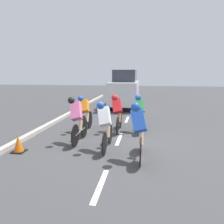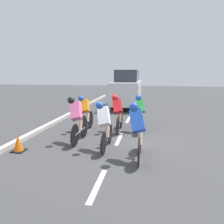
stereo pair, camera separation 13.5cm
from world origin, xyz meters
The scene contains 13 objects.
ground_plane centered at (0.00, 0.00, 0.00)m, with size 60.00×60.00×0.00m, color #424244.
lane_stripe_near centered at (0.00, 2.82, 0.00)m, with size 0.12×1.40×0.01m, color white.
lane_stripe_mid centered at (0.00, -0.38, 0.00)m, with size 0.12×1.40×0.01m, color white.
lane_stripe_far centered at (0.00, -3.58, 0.00)m, with size 0.12×1.40×0.01m, color white.
curb centered at (3.20, -0.38, 0.07)m, with size 0.20×26.04×0.14m, color #B7B2A8.
cyclist_blue centered at (-0.73, 1.33, 0.83)m, with size 0.46×1.69×1.57m.
cyclist_white centered at (0.29, 0.70, 0.78)m, with size 0.46×1.69×1.48m.
cyclist_orange centered at (1.43, -1.15, 0.74)m, with size 0.45×1.66×1.44m.
cyclist_red centered at (0.18, -1.35, 0.79)m, with size 0.45×1.66×1.48m.
cyclist_green centered at (-0.66, -1.50, 0.79)m, with size 0.43×1.69×1.48m.
cyclist_pink centered at (1.31, 0.17, 0.80)m, with size 0.47×1.73×1.54m.
support_car centered at (0.49, -7.44, 1.19)m, with size 1.70×4.46×2.43m.
traffic_cone centered at (2.75, 1.31, 0.24)m, with size 0.36×0.36×0.49m.
Camera 2 is at (-1.01, 6.86, 2.31)m, focal length 35.00 mm.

